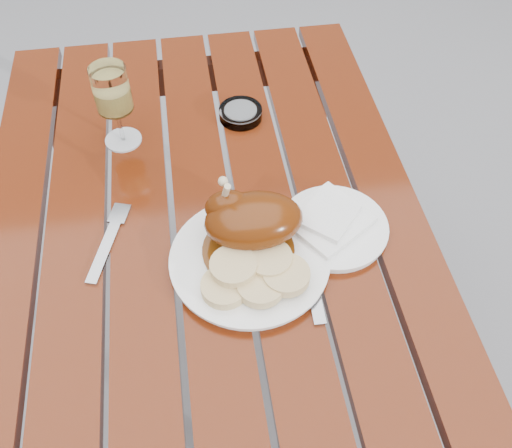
{
  "coord_description": "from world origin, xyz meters",
  "views": [
    {
      "loc": [
        -0.01,
        -0.66,
        1.54
      ],
      "look_at": [
        0.09,
        -0.04,
        0.78
      ],
      "focal_mm": 40.0,
      "sensor_mm": 36.0,
      "label": 1
    }
  ],
  "objects": [
    {
      "name": "ashtray",
      "position": [
        0.1,
        0.28,
        0.76
      ],
      "size": [
        0.12,
        0.12,
        0.02
      ],
      "primitive_type": "cylinder",
      "rotation": [
        0.0,
        0.0,
        -0.43
      ],
      "color": "#B2B7BC",
      "rests_on": "table"
    },
    {
      "name": "bread_dumplings",
      "position": [
        0.07,
        -0.15,
        0.78
      ],
      "size": [
        0.18,
        0.12,
        0.03
      ],
      "color": "tan",
      "rests_on": "dinner_plate"
    },
    {
      "name": "wine_glass",
      "position": [
        -0.14,
        0.24,
        0.84
      ],
      "size": [
        0.1,
        0.1,
        0.17
      ],
      "primitive_type": "cylinder",
      "rotation": [
        0.0,
        0.0,
        -0.37
      ],
      "color": "#D4BF60",
      "rests_on": "table"
    },
    {
      "name": "side_plate",
      "position": [
        0.23,
        -0.05,
        0.76
      ],
      "size": [
        0.24,
        0.24,
        0.02
      ],
      "primitive_type": "cylinder",
      "rotation": [
        0.0,
        0.0,
        0.29
      ],
      "color": "white",
      "rests_on": "table"
    },
    {
      "name": "napkin",
      "position": [
        0.22,
        -0.04,
        0.77
      ],
      "size": [
        0.17,
        0.17,
        0.01
      ],
      "primitive_type": "cube",
      "rotation": [
        0.0,
        0.0,
        0.59
      ],
      "color": "white",
      "rests_on": "side_plate"
    },
    {
      "name": "ground",
      "position": [
        0.0,
        0.0,
        0.0
      ],
      "size": [
        60.0,
        60.0,
        0.0
      ],
      "primitive_type": "plane",
      "color": "slate",
      "rests_on": "ground"
    },
    {
      "name": "table",
      "position": [
        0.0,
        0.0,
        0.38
      ],
      "size": [
        0.8,
        1.2,
        0.75
      ],
      "primitive_type": "cube",
      "color": "#62240B",
      "rests_on": "ground"
    },
    {
      "name": "fork",
      "position": [
        -0.17,
        -0.03,
        0.75
      ],
      "size": [
        0.07,
        0.16,
        0.01
      ],
      "primitive_type": "cube",
      "rotation": [
        0.0,
        0.0,
        -0.31
      ],
      "color": "gray",
      "rests_on": "table"
    },
    {
      "name": "knife",
      "position": [
        0.16,
        -0.14,
        0.75
      ],
      "size": [
        0.03,
        0.21,
        0.01
      ],
      "primitive_type": "cube",
      "rotation": [
        0.0,
        0.0,
        -0.03
      ],
      "color": "gray",
      "rests_on": "table"
    },
    {
      "name": "roast_duck",
      "position": [
        0.07,
        -0.06,
        0.81
      ],
      "size": [
        0.18,
        0.16,
        0.12
      ],
      "color": "#552909",
      "rests_on": "dinner_plate"
    },
    {
      "name": "dinner_plate",
      "position": [
        0.07,
        -0.1,
        0.76
      ],
      "size": [
        0.31,
        0.31,
        0.02
      ],
      "primitive_type": "cylinder",
      "rotation": [
        0.0,
        0.0,
        -0.15
      ],
      "color": "white",
      "rests_on": "table"
    }
  ]
}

